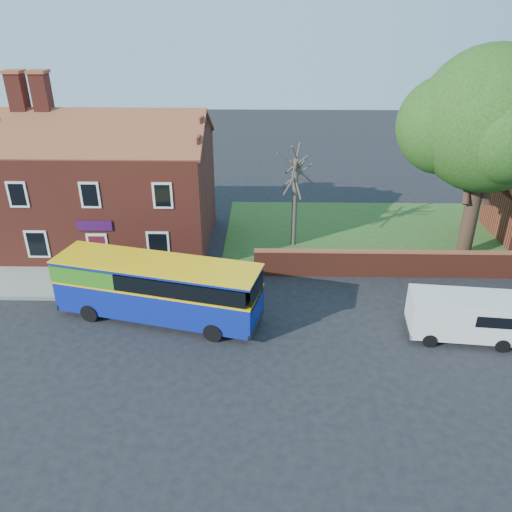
{
  "coord_description": "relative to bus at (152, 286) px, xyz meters",
  "views": [
    {
      "loc": [
        2.65,
        -18.25,
        13.71
      ],
      "look_at": [
        2.16,
        5.0,
        2.2
      ],
      "focal_mm": 35.0,
      "sensor_mm": 36.0,
      "label": 1
    }
  ],
  "objects": [
    {
      "name": "bus",
      "position": [
        0.0,
        0.0,
        0.0
      ],
      "size": [
        10.28,
        4.83,
        3.04
      ],
      "rotation": [
        0.0,
        0.0,
        -0.24
      ],
      "color": "navy",
      "rests_on": "ground"
    },
    {
      "name": "shop_building",
      "position": [
        -4.19,
        8.93,
        1.69
      ],
      "size": [
        12.3,
        8.13,
        10.5
      ],
      "color": "maroon",
      "rests_on": "ground"
    },
    {
      "name": "ground",
      "position": [
        2.84,
        -2.57,
        -1.73
      ],
      "size": [
        120.0,
        120.0,
        0.0
      ],
      "primitive_type": "plane",
      "color": "black",
      "rests_on": "ground"
    },
    {
      "name": "kerb",
      "position": [
        -4.16,
        1.43,
        -1.66
      ],
      "size": [
        18.0,
        0.15,
        0.14
      ],
      "primitive_type": "cube",
      "color": "slate",
      "rests_on": "ground"
    },
    {
      "name": "van_near",
      "position": [
        14.6,
        -1.44,
        -0.52
      ],
      "size": [
        5.07,
        2.44,
        2.15
      ],
      "rotation": [
        0.0,
        0.0,
        -0.1
      ],
      "color": "white",
      "rests_on": "ground"
    },
    {
      "name": "pavement",
      "position": [
        -4.16,
        3.18,
        -1.67
      ],
      "size": [
        18.0,
        3.5,
        0.12
      ],
      "primitive_type": "cube",
      "color": "gray",
      "rests_on": "ground"
    },
    {
      "name": "boundary_wall",
      "position": [
        15.84,
        4.43,
        -0.91
      ],
      "size": [
        22.0,
        0.38,
        1.6
      ],
      "color": "maroon",
      "rests_on": "ground"
    },
    {
      "name": "grass_strip",
      "position": [
        15.84,
        10.43,
        -1.71
      ],
      "size": [
        26.0,
        12.0,
        0.04
      ],
      "primitive_type": "cube",
      "color": "#426B28",
      "rests_on": "ground"
    },
    {
      "name": "large_tree",
      "position": [
        17.8,
        7.39,
        6.32
      ],
      "size": [
        10.07,
        7.97,
        12.28
      ],
      "color": "black",
      "rests_on": "ground"
    },
    {
      "name": "bare_tree",
      "position": [
        7.28,
        8.61,
        1.47
      ],
      "size": [
        2.33,
        2.78,
        6.22
      ],
      "color": "#4C4238",
      "rests_on": "ground"
    }
  ]
}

